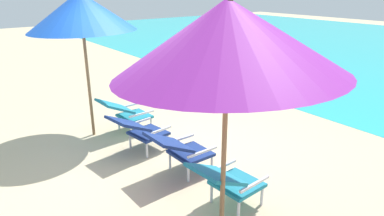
{
  "coord_description": "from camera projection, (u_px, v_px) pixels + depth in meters",
  "views": [
    {
      "loc": [
        3.92,
        -2.69,
        2.53
      ],
      "look_at": [
        0.0,
        0.29,
        0.75
      ],
      "focal_mm": 32.09,
      "sensor_mm": 36.0,
      "label": 1
    }
  ],
  "objects": [
    {
      "name": "lounge_chair_near_left",
      "position": [
        139.0,
        129.0,
        5.34
      ],
      "size": [
        0.65,
        0.94,
        0.68
      ],
      "color": "navy",
      "rests_on": "ground_plane"
    },
    {
      "name": "lounge_chair_far_left",
      "position": [
        126.0,
        112.0,
        6.07
      ],
      "size": [
        0.57,
        0.89,
        0.68
      ],
      "color": "teal",
      "rests_on": "ground_plane"
    },
    {
      "name": "lounge_chair_near_right",
      "position": [
        181.0,
        148.0,
        4.71
      ],
      "size": [
        0.55,
        0.88,
        0.68
      ],
      "color": "navy",
      "rests_on": "ground_plane"
    },
    {
      "name": "ground_plane",
      "position": [
        325.0,
        106.0,
        7.6
      ],
      "size": [
        40.0,
        40.0,
        0.0
      ],
      "primitive_type": "plane",
      "color": "#CCB78E"
    },
    {
      "name": "beach_umbrella_left",
      "position": [
        81.0,
        12.0,
        5.42
      ],
      "size": [
        2.44,
        2.44,
        2.45
      ],
      "color": "olive",
      "rests_on": "ground_plane"
    },
    {
      "name": "beach_umbrella_right",
      "position": [
        228.0,
        38.0,
        2.98
      ],
      "size": [
        2.73,
        2.71,
        2.48
      ],
      "color": "olive",
      "rests_on": "ground_plane"
    },
    {
      "name": "lounge_chair_far_right",
      "position": [
        227.0,
        180.0,
        3.96
      ],
      "size": [
        0.59,
        0.91,
        0.68
      ],
      "color": "teal",
      "rests_on": "ground_plane"
    }
  ]
}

